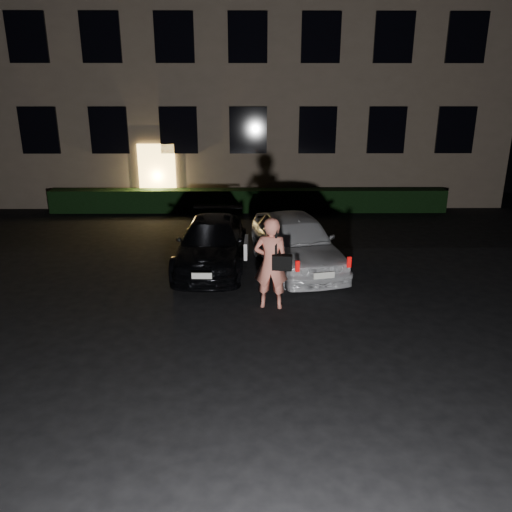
{
  "coord_description": "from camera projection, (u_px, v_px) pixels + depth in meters",
  "views": [
    {
      "loc": [
        0.12,
        -8.25,
        4.4
      ],
      "look_at": [
        0.21,
        2.0,
        1.0
      ],
      "focal_mm": 35.0,
      "sensor_mm": 36.0,
      "label": 1
    }
  ],
  "objects": [
    {
      "name": "building",
      "position": [
        248.0,
        52.0,
        21.55
      ],
      "size": [
        20.0,
        8.11,
        12.0
      ],
      "color": "brown",
      "rests_on": "ground"
    },
    {
      "name": "hedge",
      "position": [
        248.0,
        200.0,
        19.04
      ],
      "size": [
        15.0,
        0.7,
        0.85
      ],
      "primitive_type": "cube",
      "color": "black",
      "rests_on": "ground"
    },
    {
      "name": "ground",
      "position": [
        246.0,
        342.0,
        9.21
      ],
      "size": [
        80.0,
        80.0,
        0.0
      ],
      "primitive_type": "plane",
      "color": "black",
      "rests_on": "ground"
    },
    {
      "name": "hatch",
      "position": [
        296.0,
        241.0,
        12.83
      ],
      "size": [
        2.59,
        4.5,
        1.44
      ],
      "rotation": [
        0.0,
        0.0,
        0.22
      ],
      "color": "silver",
      "rests_on": "ground"
    },
    {
      "name": "sedan",
      "position": [
        212.0,
        243.0,
        13.02
      ],
      "size": [
        1.87,
        4.36,
        1.23
      ],
      "rotation": [
        0.0,
        0.0,
        -0.03
      ],
      "color": "black",
      "rests_on": "ground"
    },
    {
      "name": "man",
      "position": [
        271.0,
        263.0,
        10.39
      ],
      "size": [
        0.83,
        0.57,
        1.98
      ],
      "rotation": [
        0.0,
        0.0,
        3.01
      ],
      "color": "#DD7A64",
      "rests_on": "ground"
    }
  ]
}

